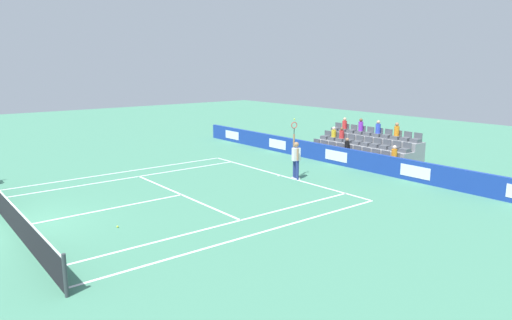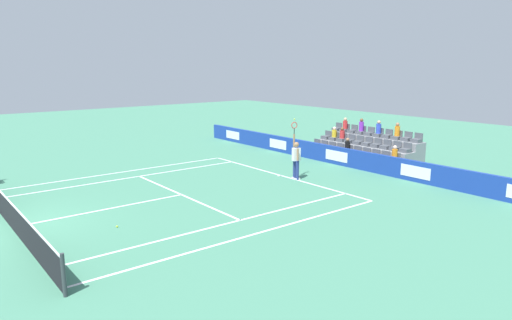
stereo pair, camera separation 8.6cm
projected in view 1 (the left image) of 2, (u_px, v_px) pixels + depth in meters
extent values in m
plane|color=#47896B|center=(12.00, 228.00, 15.32)|extent=(80.00, 80.00, 0.00)
cube|color=white|center=(280.00, 175.00, 22.58)|extent=(10.97, 0.10, 0.01)
cube|color=white|center=(182.00, 195.00, 19.23)|extent=(8.23, 0.10, 0.01)
cube|color=white|center=(106.00, 209.00, 17.28)|extent=(0.10, 6.40, 0.01)
cube|color=white|center=(130.00, 178.00, 22.10)|extent=(0.10, 11.89, 0.01)
cube|color=white|center=(230.00, 223.00, 15.80)|extent=(0.10, 11.89, 0.01)
cube|color=white|center=(119.00, 173.00, 23.15)|extent=(0.10, 11.89, 0.01)
cube|color=white|center=(255.00, 234.00, 14.75)|extent=(0.10, 11.89, 0.01)
cube|color=white|center=(279.00, 176.00, 22.52)|extent=(0.10, 0.20, 0.01)
cube|color=#193899|center=(337.00, 156.00, 24.98)|extent=(24.03, 0.20, 0.97)
cube|color=white|center=(415.00, 172.00, 21.23)|extent=(1.54, 0.01, 0.54)
cube|color=white|center=(336.00, 156.00, 24.91)|extent=(1.54, 0.01, 0.54)
cube|color=white|center=(277.00, 144.00, 28.59)|extent=(1.54, 0.01, 0.54)
cube|color=white|center=(232.00, 135.00, 32.28)|extent=(1.54, 0.01, 0.54)
cylinder|color=#33383D|center=(65.00, 276.00, 10.67)|extent=(0.10, 0.10, 1.07)
cube|color=black|center=(10.00, 215.00, 15.23)|extent=(11.77, 0.02, 0.92)
cube|color=white|center=(9.00, 201.00, 15.13)|extent=(11.77, 0.04, 0.04)
cylinder|color=navy|center=(297.00, 170.00, 21.65)|extent=(0.16, 0.16, 0.90)
cylinder|color=navy|center=(295.00, 169.00, 21.87)|extent=(0.16, 0.16, 0.90)
cube|color=white|center=(297.00, 179.00, 21.74)|extent=(0.17, 0.28, 0.08)
cube|color=white|center=(294.00, 178.00, 21.95)|extent=(0.17, 0.28, 0.08)
cube|color=white|center=(296.00, 154.00, 21.61)|extent=(0.29, 0.40, 0.60)
sphere|color=#9E7251|center=(296.00, 145.00, 21.52)|extent=(0.24, 0.24, 0.24)
cylinder|color=#9E7251|center=(294.00, 141.00, 21.68)|extent=(0.09, 0.09, 0.62)
cylinder|color=#9E7251|center=(298.00, 155.00, 21.39)|extent=(0.09, 0.09, 0.56)
cylinder|color=black|center=(294.00, 131.00, 21.59)|extent=(0.04, 0.04, 0.28)
torus|color=red|center=(294.00, 125.00, 21.53)|extent=(0.10, 0.31, 0.31)
sphere|color=#D1E533|center=(294.00, 119.00, 21.47)|extent=(0.07, 0.07, 0.07)
cube|color=gray|center=(350.00, 158.00, 25.69)|extent=(6.20, 0.95, 0.42)
cube|color=#545960|center=(393.00, 161.00, 23.49)|extent=(0.48, 0.44, 0.20)
cube|color=#545960|center=(396.00, 155.00, 23.56)|extent=(0.48, 0.04, 0.30)
cube|color=#545960|center=(383.00, 159.00, 23.97)|extent=(0.48, 0.44, 0.20)
cube|color=#545960|center=(386.00, 154.00, 24.04)|extent=(0.48, 0.04, 0.30)
cube|color=#545960|center=(373.00, 157.00, 24.44)|extent=(0.48, 0.44, 0.20)
cube|color=#545960|center=(376.00, 152.00, 24.51)|extent=(0.48, 0.04, 0.30)
cube|color=#545960|center=(364.00, 155.00, 24.92)|extent=(0.48, 0.44, 0.20)
cube|color=#545960|center=(366.00, 150.00, 24.99)|extent=(0.48, 0.04, 0.30)
cube|color=#545960|center=(355.00, 153.00, 25.39)|extent=(0.48, 0.44, 0.20)
cube|color=#545960|center=(357.00, 149.00, 25.46)|extent=(0.48, 0.04, 0.30)
cube|color=#545960|center=(346.00, 152.00, 25.87)|extent=(0.48, 0.44, 0.20)
cube|color=#545960|center=(349.00, 147.00, 25.94)|extent=(0.48, 0.04, 0.30)
cube|color=#545960|center=(338.00, 150.00, 26.34)|extent=(0.48, 0.44, 0.20)
cube|color=#545960|center=(340.00, 146.00, 26.41)|extent=(0.48, 0.04, 0.30)
cube|color=#545960|center=(330.00, 149.00, 26.82)|extent=(0.48, 0.44, 0.20)
cube|color=#545960|center=(332.00, 144.00, 26.89)|extent=(0.48, 0.04, 0.30)
cube|color=#545960|center=(322.00, 147.00, 27.29)|extent=(0.48, 0.44, 0.20)
cube|color=#545960|center=(324.00, 143.00, 27.36)|extent=(0.48, 0.04, 0.30)
cube|color=#545960|center=(314.00, 146.00, 27.77)|extent=(0.48, 0.44, 0.20)
cube|color=#545960|center=(317.00, 141.00, 27.84)|extent=(0.48, 0.04, 0.30)
cube|color=gray|center=(361.00, 152.00, 26.23)|extent=(6.20, 0.95, 0.84)
cube|color=#545960|center=(405.00, 150.00, 23.99)|extent=(0.48, 0.44, 0.20)
cube|color=#545960|center=(407.00, 145.00, 24.06)|extent=(0.48, 0.04, 0.30)
cube|color=#545960|center=(395.00, 149.00, 24.46)|extent=(0.48, 0.44, 0.20)
cube|color=#545960|center=(397.00, 144.00, 24.53)|extent=(0.48, 0.04, 0.30)
cube|color=#545960|center=(385.00, 147.00, 24.94)|extent=(0.48, 0.44, 0.20)
cube|color=#545960|center=(387.00, 142.00, 25.01)|extent=(0.48, 0.04, 0.30)
cube|color=#545960|center=(375.00, 146.00, 25.41)|extent=(0.48, 0.44, 0.20)
cube|color=#545960|center=(378.00, 141.00, 25.48)|extent=(0.48, 0.04, 0.30)
cube|color=#545960|center=(366.00, 144.00, 25.89)|extent=(0.48, 0.44, 0.20)
cube|color=#545960|center=(369.00, 139.00, 25.96)|extent=(0.48, 0.04, 0.30)
cube|color=#545960|center=(357.00, 143.00, 26.36)|extent=(0.48, 0.44, 0.20)
cube|color=#545960|center=(360.00, 138.00, 26.43)|extent=(0.48, 0.04, 0.30)
cube|color=#545960|center=(349.00, 141.00, 26.84)|extent=(0.48, 0.44, 0.20)
cube|color=#545960|center=(351.00, 137.00, 26.91)|extent=(0.48, 0.04, 0.30)
cube|color=#545960|center=(341.00, 140.00, 27.31)|extent=(0.48, 0.44, 0.20)
cube|color=#545960|center=(343.00, 135.00, 27.38)|extent=(0.48, 0.04, 0.30)
cube|color=#545960|center=(333.00, 139.00, 27.79)|extent=(0.48, 0.44, 0.20)
cube|color=#545960|center=(335.00, 134.00, 27.86)|extent=(0.48, 0.04, 0.30)
cube|color=#545960|center=(325.00, 137.00, 28.26)|extent=(0.48, 0.44, 0.20)
cube|color=#545960|center=(328.00, 133.00, 28.33)|extent=(0.48, 0.04, 0.30)
cube|color=gray|center=(372.00, 147.00, 26.77)|extent=(6.20, 0.95, 1.26)
cube|color=#545960|center=(416.00, 141.00, 24.48)|extent=(0.48, 0.44, 0.20)
cube|color=#545960|center=(418.00, 136.00, 24.55)|extent=(0.48, 0.04, 0.30)
cube|color=#545960|center=(406.00, 139.00, 24.96)|extent=(0.48, 0.44, 0.20)
cube|color=#545960|center=(408.00, 134.00, 25.03)|extent=(0.48, 0.04, 0.30)
cube|color=#545960|center=(396.00, 138.00, 25.43)|extent=(0.48, 0.44, 0.20)
cube|color=#545960|center=(398.00, 133.00, 25.50)|extent=(0.48, 0.04, 0.30)
cube|color=#545960|center=(386.00, 136.00, 25.91)|extent=(0.48, 0.44, 0.20)
cube|color=#545960|center=(389.00, 132.00, 25.98)|extent=(0.48, 0.04, 0.30)
cube|color=#545960|center=(377.00, 135.00, 26.38)|extent=(0.48, 0.44, 0.20)
cube|color=#545960|center=(380.00, 130.00, 26.45)|extent=(0.48, 0.04, 0.30)
cube|color=#545960|center=(368.00, 134.00, 26.86)|extent=(0.48, 0.44, 0.20)
cube|color=#545960|center=(371.00, 129.00, 26.93)|extent=(0.48, 0.04, 0.30)
cube|color=#545960|center=(360.00, 133.00, 27.33)|extent=(0.48, 0.44, 0.20)
cube|color=#545960|center=(362.00, 128.00, 27.40)|extent=(0.48, 0.04, 0.30)
cube|color=#545960|center=(352.00, 131.00, 27.81)|extent=(0.48, 0.44, 0.20)
cube|color=#545960|center=(354.00, 127.00, 27.88)|extent=(0.48, 0.04, 0.30)
cube|color=#545960|center=(344.00, 130.00, 28.28)|extent=(0.48, 0.44, 0.20)
cube|color=#545960|center=(346.00, 126.00, 28.35)|extent=(0.48, 0.04, 0.30)
cube|color=#545960|center=(336.00, 129.00, 28.76)|extent=(0.48, 0.44, 0.20)
cube|color=#545960|center=(338.00, 125.00, 28.83)|extent=(0.48, 0.04, 0.30)
cylinder|color=black|center=(347.00, 146.00, 25.83)|extent=(0.28, 0.28, 0.49)
sphere|color=#9E7251|center=(347.00, 140.00, 25.76)|extent=(0.20, 0.20, 0.20)
cylinder|color=yellow|center=(334.00, 133.00, 27.75)|extent=(0.28, 0.28, 0.42)
sphere|color=beige|center=(334.00, 128.00, 27.69)|extent=(0.20, 0.20, 0.20)
cylinder|color=red|center=(342.00, 134.00, 27.27)|extent=(0.28, 0.28, 0.46)
sphere|color=brown|center=(342.00, 129.00, 27.21)|extent=(0.20, 0.20, 0.20)
cylinder|color=purple|center=(361.00, 126.00, 27.29)|extent=(0.28, 0.28, 0.55)
sphere|color=brown|center=(361.00, 120.00, 27.21)|extent=(0.20, 0.20, 0.20)
cylinder|color=blue|center=(378.00, 129.00, 26.34)|extent=(0.28, 0.28, 0.54)
sphere|color=#D3A884|center=(378.00, 122.00, 26.26)|extent=(0.20, 0.20, 0.20)
cylinder|color=orange|center=(397.00, 131.00, 25.39)|extent=(0.28, 0.28, 0.54)
sphere|color=#9E7251|center=(397.00, 124.00, 25.31)|extent=(0.20, 0.20, 0.20)
cylinder|color=red|center=(345.00, 125.00, 28.24)|extent=(0.28, 0.28, 0.49)
sphere|color=#D3A884|center=(345.00, 119.00, 28.17)|extent=(0.20, 0.20, 0.20)
cylinder|color=orange|center=(394.00, 154.00, 23.45)|extent=(0.28, 0.28, 0.49)
sphere|color=beige|center=(395.00, 147.00, 23.38)|extent=(0.20, 0.20, 0.20)
sphere|color=#D1E533|center=(118.00, 227.00, 15.35)|extent=(0.07, 0.07, 0.07)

